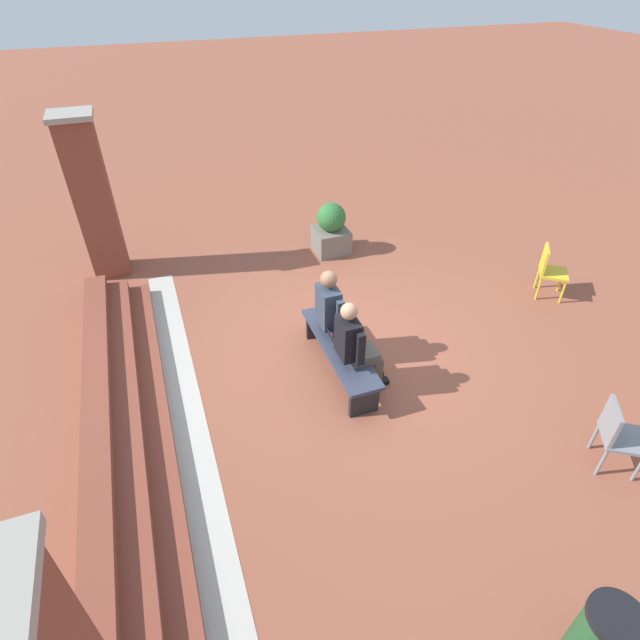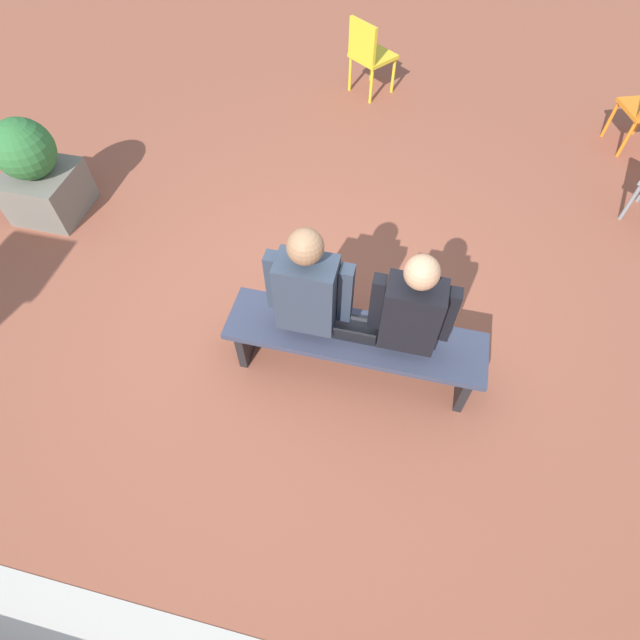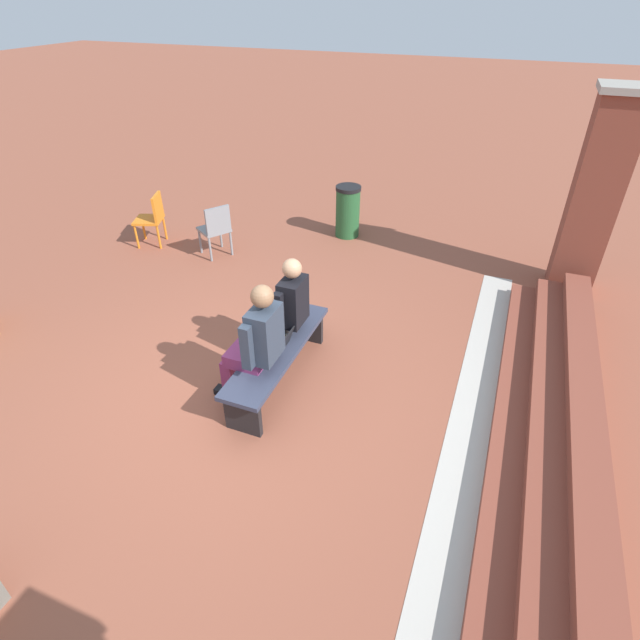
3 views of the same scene
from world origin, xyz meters
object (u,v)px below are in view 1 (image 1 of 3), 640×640
at_px(bench, 340,350).
at_px(laptop, 339,341).
at_px(person_student, 356,344).
at_px(person_adult, 336,312).
at_px(planter, 331,230).
at_px(plastic_chair_near_bench_left, 617,433).
at_px(plastic_chair_far_right, 549,269).

distance_m(bench, laptop, 0.15).
height_order(person_student, person_adult, person_adult).
relative_size(laptop, planter, 0.34).
bearing_deg(plastic_chair_near_bench_left, planter, 11.47).
xyz_separation_m(person_student, planter, (3.45, -1.01, -0.27)).
xyz_separation_m(person_adult, plastic_chair_far_right, (0.26, -3.73, -0.25)).
height_order(bench, person_student, person_student).
bearing_deg(person_student, laptop, 12.71).
bearing_deg(bench, plastic_chair_far_right, -81.32).
height_order(plastic_chair_far_right, plastic_chair_near_bench_left, same).
relative_size(person_adult, plastic_chair_far_right, 1.63).
bearing_deg(planter, plastic_chair_far_right, -132.83).
relative_size(person_adult, planter, 1.46).
bearing_deg(laptop, person_adult, -14.59).
height_order(laptop, plastic_chair_far_right, plastic_chair_far_right).
distance_m(plastic_chair_near_bench_left, planter, 5.60).
height_order(bench, person_adult, person_adult).
relative_size(plastic_chair_near_bench_left, planter, 0.89).
xyz_separation_m(bench, laptop, (0.01, 0.01, 0.15)).
bearing_deg(laptop, person_student, -167.29).
distance_m(bench, person_student, 0.49).
relative_size(laptop, plastic_chair_far_right, 0.38).
bearing_deg(plastic_chair_near_bench_left, laptop, 42.65).
height_order(person_adult, laptop, person_adult).
xyz_separation_m(plastic_chair_near_bench_left, planter, (5.48, 1.11, -0.04)).
distance_m(person_student, planter, 3.60).
relative_size(bench, person_student, 1.36).
xyz_separation_m(bench, person_student, (-0.33, -0.07, 0.35)).
distance_m(laptop, plastic_chair_near_bench_left, 3.24).
xyz_separation_m(person_adult, laptop, (-0.31, 0.08, -0.23)).
distance_m(person_adult, laptop, 0.40).
bearing_deg(plastic_chair_near_bench_left, person_adult, 38.12).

